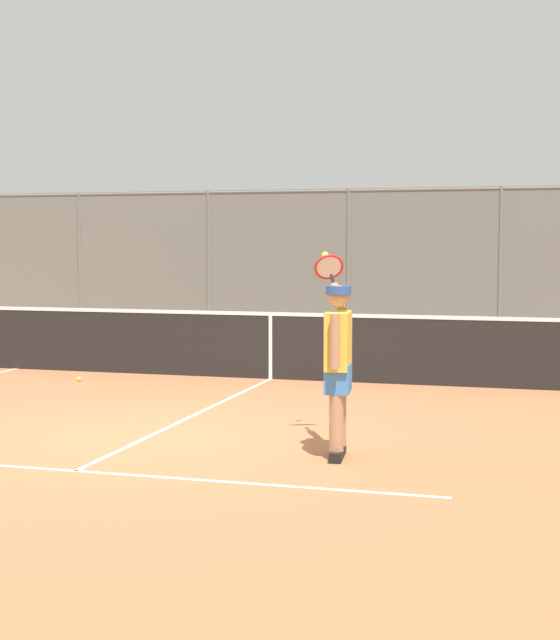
# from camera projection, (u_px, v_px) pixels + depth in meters

# --- Properties ---
(ground_plane) EXTENTS (60.00, 60.00, 0.00)m
(ground_plane) POSITION_uv_depth(u_px,v_px,m) (148.00, 437.00, 9.87)
(ground_plane) COLOR #B76B42
(court_line_markings) EXTENTS (8.26, 10.70, 0.01)m
(court_line_markings) POSITION_uv_depth(u_px,v_px,m) (61.00, 478.00, 8.16)
(court_line_markings) COLOR white
(court_line_markings) RESTS_ON ground
(fence_backdrop) EXTENTS (20.25, 1.37, 2.98)m
(fence_backdrop) POSITION_uv_depth(u_px,v_px,m) (355.00, 272.00, 19.57)
(fence_backdrop) COLOR slate
(fence_backdrop) RESTS_ON ground
(tennis_net) EXTENTS (10.62, 0.09, 1.07)m
(tennis_net) POSITION_uv_depth(u_px,v_px,m) (271.00, 345.00, 13.99)
(tennis_net) COLOR #2D2D2D
(tennis_net) RESTS_ON ground
(tennis_player) EXTENTS (0.58, 1.31, 1.87)m
(tennis_player) POSITION_uv_depth(u_px,v_px,m) (338.00, 358.00, 8.87)
(tennis_player) COLOR black
(tennis_player) RESTS_ON ground
(tennis_ball_mid_court) EXTENTS (0.07, 0.07, 0.07)m
(tennis_ball_mid_court) POSITION_uv_depth(u_px,v_px,m) (79.00, 379.00, 13.80)
(tennis_ball_mid_court) COLOR #CCDB33
(tennis_ball_mid_court) RESTS_ON ground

